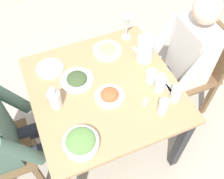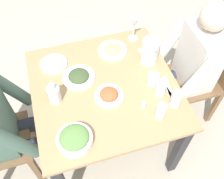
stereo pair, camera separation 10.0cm
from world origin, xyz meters
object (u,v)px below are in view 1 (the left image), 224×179
Objects in this scene: wine_glass at (127,22)px; plate_yoghurt at (50,68)px; chair_near at (198,66)px; water_pitcher at (145,49)px; diner_far at (11,133)px; water_glass_by_pitcher at (151,76)px; salad_bowl at (81,142)px; oil_carafe at (55,100)px; diner_near at (180,61)px; salt_shaker at (145,102)px; plate_fries at (107,50)px; water_glass_near_left at (160,84)px; plate_dolmas at (77,79)px; water_glass_far_right at (163,107)px; water_glass_near_right at (176,94)px; plate_rice_curry at (110,95)px; dining_table at (104,97)px.

plate_yoghurt is at bearing 98.36° from wine_glass.
chair_near is 4.67× the size of water_pitcher.
diner_far reaches higher than water_glass_by_pitcher.
oil_carafe is at bearing 10.21° from salad_bowl.
water_glass_by_pitcher is (-0.13, 0.33, 0.12)m from diner_near.
diner_far is 21.90× the size of salt_shaker.
plate_yoghurt is (0.16, 0.65, -0.08)m from water_pitcher.
chair_near reaches higher than plate_fries.
water_glass_near_left is at bearing -63.22° from salt_shaker.
plate_fries is at bearing -58.83° from plate_dolmas.
water_glass_near_right is at bearing -66.42° from water_glass_far_right.
diner_near is at bearing -85.53° from oil_carafe.
oil_carafe is (0.14, 0.65, 0.00)m from water_glass_near_left.
water_glass_near_left reaches higher than plate_rice_curry.
wine_glass reaches higher than plate_rice_curry.
wine_glass is at bearing 5.66° from water_pitcher.
diner_far is at bearing 113.75° from wine_glass.
diner_near is at bearing -84.42° from dining_table.
water_glass_far_right is (-0.38, 0.38, 0.14)m from diner_near.
wine_glass is 0.64m from salt_shaker.
diner_near is 0.56m from plate_fries.
salad_bowl is at bearing 113.51° from diner_near.
wine_glass is at bearing -0.91° from water_glass_near_left.
water_pitcher is at bearing 82.08° from chair_near.
water_glass_far_right reaches higher than dining_table.
salad_bowl is 3.77× the size of salt_shaker.
diner_near is 7.19× the size of oil_carafe.
water_glass_near_left is at bearing -157.98° from plate_fries.
wine_glass reaches higher than oil_carafe.
wine_glass is (0.32, 0.51, 0.37)m from chair_near.
dining_table is at bearing 109.70° from water_pitcher.
salad_bowl is at bearing 114.72° from water_glass_by_pitcher.
dining_table is 8.30× the size of water_glass_far_right.
water_pitcher is at bearing 2.94° from water_glass_near_right.
diner_far is at bearing 94.21° from chair_near.
oil_carafe is 3.05× the size of salt_shaker.
diner_near is 6.23× the size of water_pitcher.
plate_dolmas is at bearing 85.78° from diner_near.
dining_table is 0.40m from water_glass_near_left.
water_glass_far_right is (-0.27, -0.90, 0.14)m from diner_far.
water_pitcher reaches higher than water_glass_by_pitcher.
water_pitcher reaches higher than water_glass_far_right.
oil_carafe is at bearing 101.72° from water_pitcher.
chair_near reaches higher than salad_bowl.
diner_near is 0.49m from wine_glass.
plate_rice_curry is (-0.15, 0.84, 0.25)m from chair_near.
oil_carafe is (-0.08, 1.17, 0.28)m from chair_near.
oil_carafe is (-0.30, 0.04, 0.04)m from plate_yoghurt.
chair_near is 16.44× the size of salt_shaker.
water_glass_near_right is 0.20m from salt_shaker.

